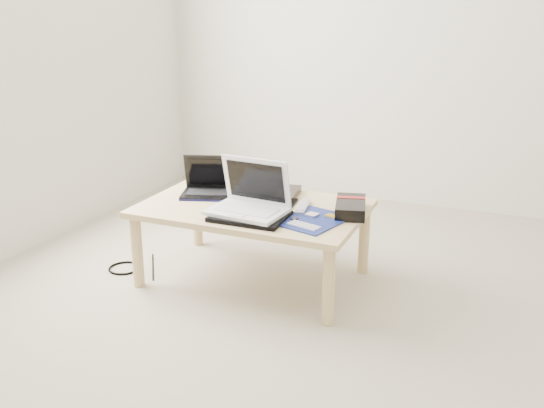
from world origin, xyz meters
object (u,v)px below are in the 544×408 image
at_px(gpu_box, 351,207).
at_px(coffee_table, 253,215).
at_px(white_laptop, 250,201).
at_px(netbook, 210,186).

bearing_deg(gpu_box, coffee_table, -170.54).
bearing_deg(white_laptop, gpu_box, 26.77).
xyz_separation_m(coffee_table, gpu_box, (0.48, 0.08, 0.08)).
bearing_deg(coffee_table, netbook, 163.85).
bearing_deg(gpu_box, netbook, 179.76).
height_order(white_laptop, gpu_box, white_laptop).
bearing_deg(coffee_table, gpu_box, 9.46).
bearing_deg(gpu_box, white_laptop, -153.23).
bearing_deg(white_laptop, netbook, 146.57).
height_order(netbook, white_laptop, white_laptop).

